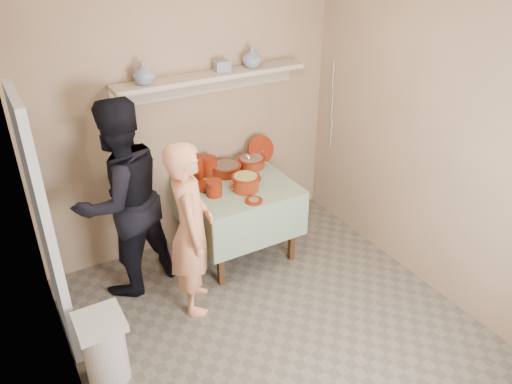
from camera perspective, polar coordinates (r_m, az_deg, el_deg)
ground at (r=4.11m, az=3.56°, el=-16.69°), size 3.50×3.50×0.00m
tile_panel at (r=3.84m, az=-22.94°, el=-3.91°), size 0.06×0.70×2.00m
plate_stack_a at (r=4.73m, az=-6.93°, el=2.80°), size 0.16×0.16×0.22m
plate_stack_b at (r=4.78m, az=-5.39°, el=2.96°), size 0.15×0.15×0.18m
bowl_stack at (r=4.43m, az=-4.82°, el=0.43°), size 0.14×0.14×0.14m
empty_bowl at (r=4.56m, az=-5.79°, el=0.64°), size 0.17×0.17×0.05m
propped_lid at (r=5.05m, az=0.57°, el=4.89°), size 0.29×0.12×0.28m
vase_right at (r=4.72m, az=-0.45°, el=15.18°), size 0.21×0.21×0.19m
vase_left at (r=4.31m, az=-12.72°, el=13.14°), size 0.24×0.24×0.19m
ceramic_box at (r=4.60m, az=-3.87°, el=14.14°), size 0.14×0.11×0.10m
person_cook at (r=4.02m, az=-7.44°, el=-4.26°), size 0.53×0.64×1.51m
person_helper at (r=4.29m, az=-15.12°, el=-0.85°), size 1.02×0.90×1.75m
room_shell at (r=3.17m, az=4.44°, el=4.10°), size 3.04×3.54×2.62m
serving_table at (r=4.71m, az=-2.17°, el=-0.28°), size 0.97×0.97×0.76m
cazuela_meat_a at (r=4.80m, az=-3.46°, el=2.71°), size 0.30×0.30×0.10m
cazuela_meat_b at (r=4.94m, az=-0.50°, el=3.54°), size 0.28×0.28×0.10m
ladle at (r=4.90m, az=-0.84°, el=3.98°), size 0.08×0.26×0.19m
cazuela_rice at (r=4.50m, az=-1.19°, el=1.21°), size 0.33×0.25×0.14m
front_plate at (r=4.34m, az=-0.26°, el=-0.99°), size 0.16×0.16×0.03m
wall_shelf at (r=4.60m, az=-5.22°, el=12.87°), size 1.80×0.25×0.21m
trash_bin at (r=3.82m, az=-16.92°, el=-16.73°), size 0.32×0.32×0.56m
electrical_cord at (r=5.23m, az=8.69°, el=9.78°), size 0.01×0.05×0.90m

